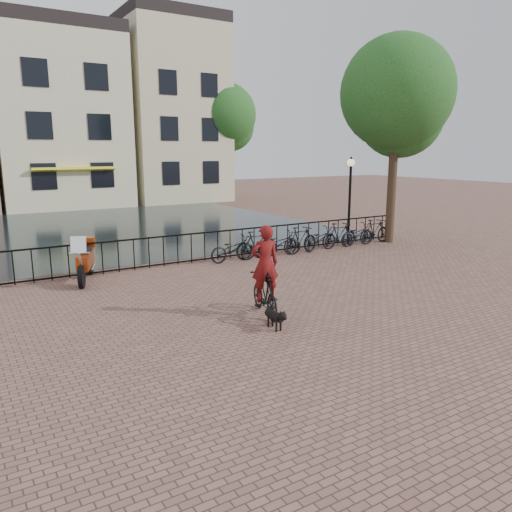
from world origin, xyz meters
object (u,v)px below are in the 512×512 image
lamp_post (350,186)px  dog (274,318)px  motorcycle (85,256)px  cyclist (265,276)px

lamp_post → dog: lamp_post is taller
motorcycle → lamp_post: bearing=22.4°
lamp_post → motorcycle: (-10.34, -0.18, -1.62)m
cyclist → motorcycle: bearing=-47.8°
dog → motorcycle: (-2.48, 6.26, 0.52)m
lamp_post → cyclist: size_ratio=1.39×
lamp_post → dog: (-7.87, -6.44, -2.14)m
dog → motorcycle: motorcycle is taller
lamp_post → cyclist: lamp_post is taller
lamp_post → motorcycle: bearing=-179.0°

